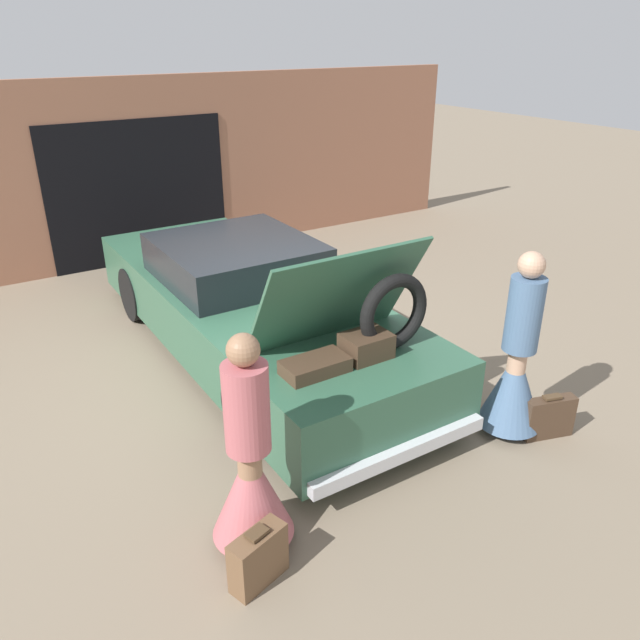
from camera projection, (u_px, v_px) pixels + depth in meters
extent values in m
plane|color=#7F705B|center=(253.00, 352.00, 7.23)|extent=(40.00, 40.00, 0.00)
cube|color=#9E664C|center=(135.00, 173.00, 9.60)|extent=(12.00, 0.12, 2.80)
cube|color=black|center=(139.00, 193.00, 9.67)|extent=(2.80, 0.02, 2.20)
cube|color=#336047|center=(251.00, 312.00, 7.02)|extent=(1.83, 5.31, 0.66)
cube|color=#1E2328|center=(236.00, 259.00, 7.03)|extent=(1.61, 1.70, 0.42)
cylinder|color=black|center=(134.00, 294.00, 7.94)|extent=(0.18, 0.68, 0.68)
cylinder|color=black|center=(253.00, 269.00, 8.76)|extent=(0.18, 0.68, 0.68)
cylinder|color=black|center=(247.00, 414.00, 5.46)|extent=(0.18, 0.68, 0.68)
cylinder|color=black|center=(398.00, 364.00, 6.28)|extent=(0.18, 0.68, 0.68)
cube|color=silver|center=(401.00, 454.00, 5.05)|extent=(1.74, 0.10, 0.12)
cube|color=#336047|center=(338.00, 297.00, 5.34)|extent=(1.56, 0.59, 0.98)
cube|color=#473323|center=(315.00, 366.00, 5.10)|extent=(0.55, 0.30, 0.12)
cube|color=#473323|center=(366.00, 346.00, 5.33)|extent=(0.40, 0.31, 0.22)
torus|color=black|center=(394.00, 312.00, 5.36)|extent=(0.70, 0.12, 0.70)
cylinder|color=#997051|center=(252.00, 495.00, 4.41)|extent=(0.17, 0.17, 0.82)
cone|color=#B25B60|center=(251.00, 491.00, 4.39)|extent=(0.59, 0.59, 0.73)
cylinder|color=#B25B60|center=(247.00, 408.00, 4.10)|extent=(0.31, 0.31, 0.65)
sphere|color=#997051|center=(243.00, 350.00, 3.92)|extent=(0.22, 0.22, 0.22)
cylinder|color=tan|center=(513.00, 391.00, 5.66)|extent=(0.17, 0.17, 0.85)
cone|color=slate|center=(513.00, 387.00, 5.64)|extent=(0.58, 0.58, 0.76)
cylinder|color=slate|center=(524.00, 315.00, 5.34)|extent=(0.30, 0.30, 0.67)
sphere|color=tan|center=(532.00, 265.00, 5.15)|extent=(0.23, 0.23, 0.23)
cube|color=brown|center=(258.00, 558.00, 4.16)|extent=(0.45, 0.28, 0.40)
cube|color=#4C3823|center=(257.00, 533.00, 4.06)|extent=(0.17, 0.14, 0.02)
cube|color=#473323|center=(549.00, 417.00, 5.67)|extent=(0.49, 0.26, 0.40)
cube|color=#4C3823|center=(552.00, 397.00, 5.58)|extent=(0.18, 0.12, 0.02)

